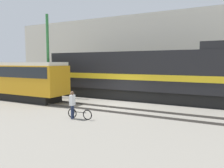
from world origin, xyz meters
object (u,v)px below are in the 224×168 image
utility_pole_left (48,56)px  person (72,102)px  freight_locomotive (136,75)px  streetcar (9,78)px  bicycle (80,114)px

utility_pole_left → person: bearing=-38.2°
freight_locomotive → person: (-0.85, -8.45, -1.29)m
freight_locomotive → streetcar: freight_locomotive is taller
person → utility_pole_left: size_ratio=0.21×
streetcar → utility_pole_left: 4.14m
freight_locomotive → streetcar: 11.98m
freight_locomotive → streetcar: size_ratio=1.40×
freight_locomotive → bicycle: (-0.44, -8.27, -2.02)m
bicycle → person: size_ratio=0.99×
bicycle → person: 0.86m
person → utility_pole_left: 9.98m
freight_locomotive → utility_pole_left: size_ratio=2.14×
streetcar → utility_pole_left: (2.49, 2.57, 2.08)m
person → utility_pole_left: utility_pole_left is taller
streetcar → person: size_ratio=7.29×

